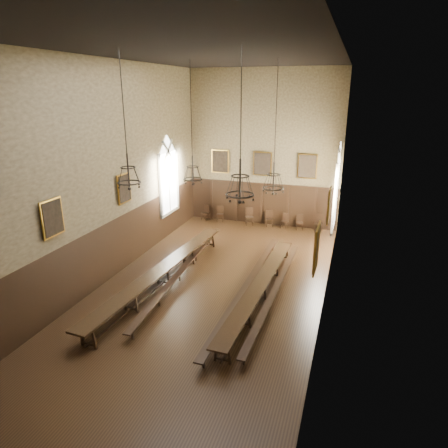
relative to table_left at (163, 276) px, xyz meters
The scene contains 33 objects.
floor 2.08m from the table_left, ahead, with size 9.00×18.00×0.02m, color black.
ceiling 8.84m from the table_left, ahead, with size 9.00×18.00×0.02m, color black.
wall_back 10.34m from the table_left, 77.72° to the left, with size 9.00×0.02×9.00m, color #8E7F57.
wall_front 9.86m from the table_left, 77.00° to the right, with size 9.00×0.02×9.00m, color #8E7F57.
wall_left 4.80m from the table_left, behind, with size 0.02×18.00×9.00m, color #8E7F57.
wall_right 7.71m from the table_left, ahead, with size 0.02×18.00×9.00m, color #8E7F57.
wainscot_panelling 2.20m from the table_left, ahead, with size 9.00×18.00×2.50m, color black, non-canonical shape.
table_left is the anchor object (origin of this frame).
table_right 4.12m from the table_left, ahead, with size 1.00×9.22×0.72m.
bench_left_outer 0.64m from the table_left, 155.50° to the left, with size 0.72×9.09×0.41m.
bench_left_inner 0.74m from the table_left, 46.52° to the left, with size 0.87×9.52×0.43m.
bench_right_inner 3.58m from the table_left, ahead, with size 0.42×10.40×0.47m.
bench_right_outer 4.69m from the table_left, ahead, with size 0.45×9.33×0.42m.
chair_0 8.92m from the table_left, 99.44° to the left, with size 0.51×0.51×0.95m.
chair_1 8.88m from the table_left, 93.24° to the left, with size 0.51×0.51×0.94m.
chair_3 8.90m from the table_left, 80.91° to the left, with size 0.59×0.59×1.04m.
chair_4 9.25m from the table_left, 73.53° to the left, with size 0.52×0.52×0.94m.
chair_5 9.45m from the table_left, 67.96° to the left, with size 0.48×0.48×0.90m.
chair_6 9.89m from the table_left, 63.40° to the left, with size 0.46×0.46×0.89m.
chair_7 10.38m from the table_left, 57.92° to the left, with size 0.47×0.47×1.04m.
chandelier_back_left 4.90m from the table_left, 86.69° to the left, with size 0.87×0.87×5.24m.
chandelier_back_right 6.17m from the table_left, 37.61° to the left, with size 0.91×0.91×5.39m.
chandelier_front_left 5.27m from the table_left, 87.68° to the right, with size 0.78×0.78×4.26m.
chandelier_front_right 6.48m from the table_left, 29.71° to the right, with size 0.88×0.88×4.38m.
portrait_back_0 9.74m from the table_left, 93.64° to the left, with size 1.10×0.12×1.40m.
portrait_back_1 9.93m from the table_left, 77.55° to the left, with size 1.10×0.12×1.40m.
portrait_back_2 10.76m from the table_left, 63.21° to the left, with size 1.10×0.12×1.40m.
portrait_left_0 4.25m from the table_left, 151.78° to the left, with size 0.12×1.00×1.30m.
portrait_left_1 5.19m from the table_left, 126.14° to the right, with size 0.12×1.00×1.30m.
portrait_right_0 7.31m from the table_left, 11.20° to the left, with size 0.12×1.00×1.30m.
portrait_right_1 7.89m from the table_left, 26.81° to the right, with size 0.12×1.00×1.30m.
window_right 9.16m from the table_left, 41.81° to the left, with size 0.20×2.20×4.60m, color white, non-canonical shape.
window_left 6.93m from the table_left, 112.69° to the left, with size 0.20×2.20×4.60m, color white, non-canonical shape.
Camera 1 is at (5.13, -13.85, 7.79)m, focal length 32.00 mm.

